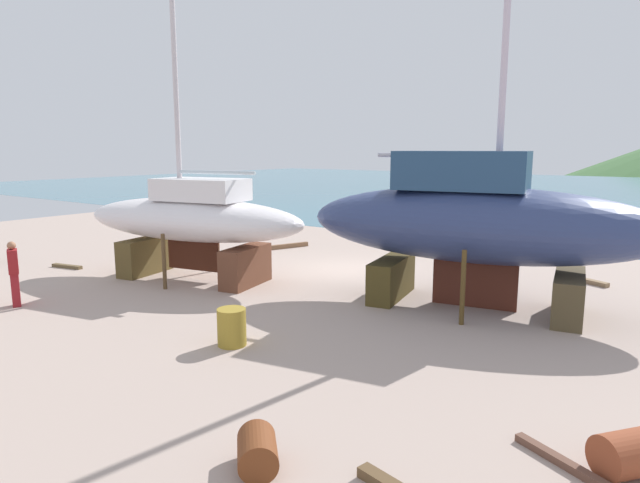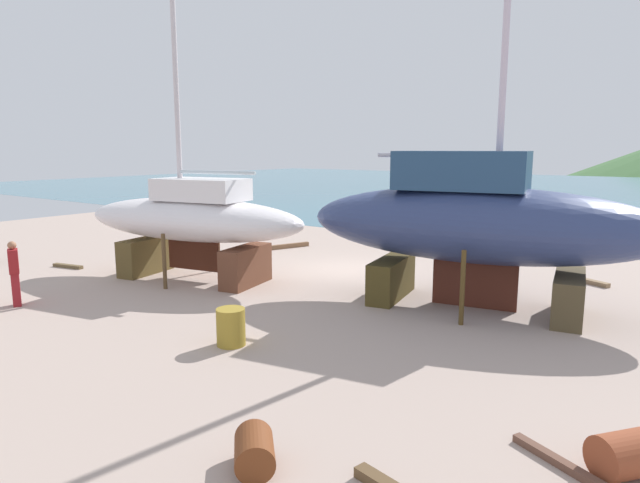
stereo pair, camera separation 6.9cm
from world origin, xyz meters
TOP-DOWN VIEW (x-y plane):
  - ground_plane at (0.00, -3.84)m, footprint 47.44×47.44m
  - sea_water at (0.00, 43.03)m, footprint 129.53×70.02m
  - sailboat_large_starboard at (-3.45, -4.10)m, footprint 8.39×4.13m
  - sailboat_small_center at (5.10, -1.88)m, footprint 9.67×4.62m
  - worker at (-5.01, -9.04)m, footprint 0.50×0.41m
  - barrel_blue_faded at (-12.92, 3.77)m, footprint 0.72×0.72m
  - barrel_tipped_center at (9.52, -8.24)m, footprint 0.95×0.99m
  - barrel_ochre at (5.51, -10.95)m, footprint 0.91×0.91m
  - barrel_by_slipway at (1.90, -7.78)m, footprint 0.68×0.68m
  - timber_plank_near at (-4.54, 2.10)m, footprint 0.87×1.90m
  - timber_short_cross at (8.95, -8.55)m, footprint 1.71×0.93m
  - timber_short_skew at (-10.65, 0.26)m, footprint 1.28×1.44m
  - timber_long_fore at (7.22, 2.80)m, footprint 1.20×0.71m
  - timber_long_aft at (-8.48, -5.63)m, footprint 1.31×0.46m

SIDE VIEW (x-z plane):
  - ground_plane at x=0.00m, z-range 0.00..0.00m
  - sea_water at x=0.00m, z-range 0.00..0.00m
  - timber_short_cross at x=8.95m, z-range 0.00..0.11m
  - timber_long_aft at x=-8.48m, z-range 0.00..0.12m
  - timber_long_fore at x=7.22m, z-range 0.00..0.14m
  - timber_short_skew at x=-10.65m, z-range 0.00..0.14m
  - timber_plank_near at x=-4.54m, z-range 0.00..0.19m
  - barrel_ochre at x=5.51m, z-range 0.00..0.53m
  - barrel_tipped_center at x=9.52m, z-range 0.00..0.61m
  - barrel_by_slipway at x=1.90m, z-range 0.00..0.82m
  - barrel_blue_faded at x=-12.92m, z-range 0.00..0.84m
  - worker at x=-5.01m, z-range 0.04..1.82m
  - sailboat_large_starboard at x=-3.45m, z-range -5.34..9.31m
  - sailboat_small_center at x=5.10m, z-range -4.86..9.49m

